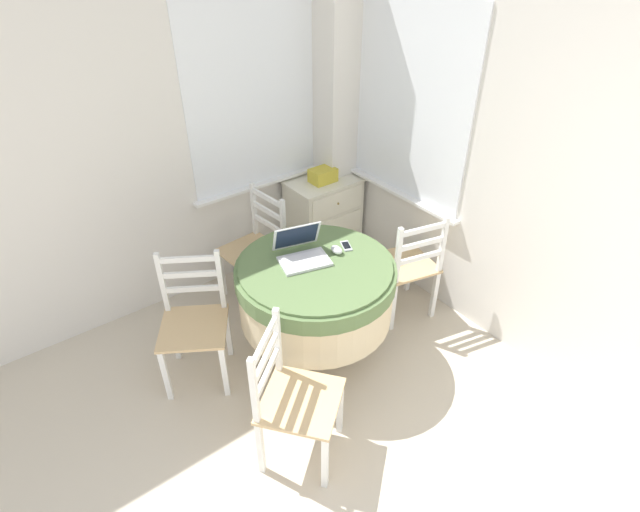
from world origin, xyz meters
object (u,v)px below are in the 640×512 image
object	(u,v)px
round_dining_table	(316,288)
laptop	(302,252)
computer_mouse	(337,250)
storage_box	(323,175)
dining_chair_near_right_window	(407,266)
dining_chair_left_flank	(194,322)
cell_phone	(346,246)
dining_chair_near_back_window	(256,249)
corner_cabinet	(323,218)
dining_chair_camera_near	(293,398)

from	to	relation	value
round_dining_table	laptop	distance (m)	0.26
computer_mouse	storage_box	world-z (taller)	storage_box
dining_chair_near_right_window	dining_chair_left_flank	world-z (taller)	same
computer_mouse	laptop	bearing A→B (deg)	157.97
cell_phone	dining_chair_near_back_window	bearing A→B (deg)	108.79
dining_chair_near_right_window	dining_chair_left_flank	size ratio (longest dim) A/B	1.00
round_dining_table	corner_cabinet	bearing A→B (deg)	50.14
dining_chair_near_back_window	dining_chair_camera_near	size ratio (longest dim) A/B	1.00
laptop	computer_mouse	bearing A→B (deg)	-22.03
dining_chair_left_flank	computer_mouse	bearing A→B (deg)	-18.09
laptop	corner_cabinet	xyz separation A→B (m)	(0.84, 0.86, -0.44)
cell_phone	corner_cabinet	size ratio (longest dim) A/B	0.18
corner_cabinet	laptop	bearing A→B (deg)	-134.28
laptop	cell_phone	xyz separation A→B (m)	(0.32, -0.07, -0.04)
dining_chair_near_right_window	round_dining_table	bearing A→B (deg)	175.11
dining_chair_near_back_window	storage_box	xyz separation A→B (m)	(0.76, 0.14, 0.36)
round_dining_table	corner_cabinet	size ratio (longest dim) A/B	1.41
computer_mouse	cell_phone	bearing A→B (deg)	11.25
corner_cabinet	storage_box	size ratio (longest dim) A/B	3.50
computer_mouse	dining_chair_near_back_window	bearing A→B (deg)	101.71
laptop	dining_chair_near_back_window	xyz separation A→B (m)	(0.05, 0.70, -0.37)
cell_phone	dining_chair_near_right_window	xyz separation A→B (m)	(0.51, -0.11, -0.33)
dining_chair_near_right_window	dining_chair_near_back_window	bearing A→B (deg)	131.22
round_dining_table	dining_chair_left_flank	distance (m)	0.81
storage_box	dining_chair_camera_near	bearing A→B (deg)	-132.00
dining_chair_near_right_window	corner_cabinet	bearing A→B (deg)	89.44
dining_chair_near_back_window	round_dining_table	bearing A→B (deg)	-91.80
computer_mouse	dining_chair_near_right_window	size ratio (longest dim) A/B	0.10
corner_cabinet	dining_chair_near_back_window	bearing A→B (deg)	-168.83
dining_chair_left_flank	corner_cabinet	world-z (taller)	dining_chair_left_flank
dining_chair_camera_near	dining_chair_left_flank	bearing A→B (deg)	100.18
laptop	computer_mouse	world-z (taller)	laptop
corner_cabinet	storage_box	world-z (taller)	storage_box
dining_chair_left_flank	dining_chair_near_back_window	bearing A→B (deg)	32.84
laptop	dining_chair_near_right_window	size ratio (longest dim) A/B	0.42
dining_chair_left_flank	dining_chair_camera_near	bearing A→B (deg)	-79.82
cell_phone	dining_chair_near_back_window	world-z (taller)	dining_chair_near_back_window
dining_chair_camera_near	dining_chair_left_flank	xyz separation A→B (m)	(-0.16, 0.89, 0.00)
dining_chair_near_back_window	storage_box	bearing A→B (deg)	10.26
cell_phone	laptop	bearing A→B (deg)	167.79
storage_box	dining_chair_near_back_window	bearing A→B (deg)	-169.74
dining_chair_near_right_window	laptop	bearing A→B (deg)	167.81
cell_phone	dining_chair_left_flank	xyz separation A→B (m)	(-1.02, 0.28, -0.33)
dining_chair_camera_near	corner_cabinet	bearing A→B (deg)	47.89
dining_chair_near_back_window	dining_chair_near_right_window	xyz separation A→B (m)	(0.77, -0.88, 0.00)
dining_chair_near_back_window	corner_cabinet	world-z (taller)	dining_chair_near_back_window
dining_chair_camera_near	computer_mouse	bearing A→B (deg)	37.38
laptop	cell_phone	size ratio (longest dim) A/B	2.90
cell_phone	storage_box	world-z (taller)	storage_box
cell_phone	dining_chair_near_right_window	distance (m)	0.62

